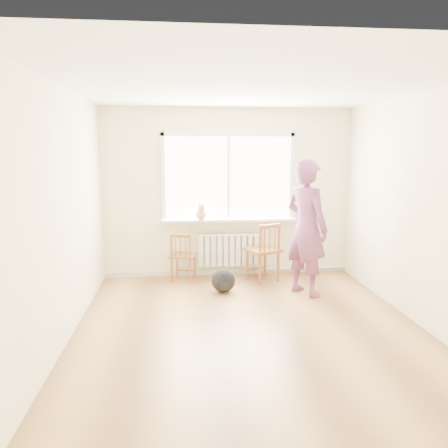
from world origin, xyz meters
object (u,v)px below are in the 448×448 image
object	(u,v)px
chair_right	(265,252)
cat	(201,212)
backpack	(223,281)
chair_left	(183,257)
person	(306,228)

from	to	relation	value
chair_right	cat	size ratio (longest dim) A/B	2.05
cat	backpack	size ratio (longest dim) A/B	1.33
chair_left	backpack	xyz separation A→B (m)	(0.58, -0.58, -0.22)
person	chair_left	bearing A→B (deg)	34.92
chair_right	person	distance (m)	0.93
chair_right	cat	world-z (taller)	cat
chair_left	backpack	world-z (taller)	chair_left
chair_right	cat	distance (m)	1.18
chair_right	backpack	size ratio (longest dim) A/B	2.72
chair_left	person	size ratio (longest dim) A/B	0.41
chair_right	backpack	xyz separation A→B (m)	(-0.69, -0.47, -0.30)
chair_right	person	xyz separation A→B (m)	(0.46, -0.65, 0.49)
cat	chair_right	bearing A→B (deg)	-16.75
person	cat	xyz separation A→B (m)	(-1.43, 0.92, 0.12)
backpack	chair_left	bearing A→B (deg)	134.74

